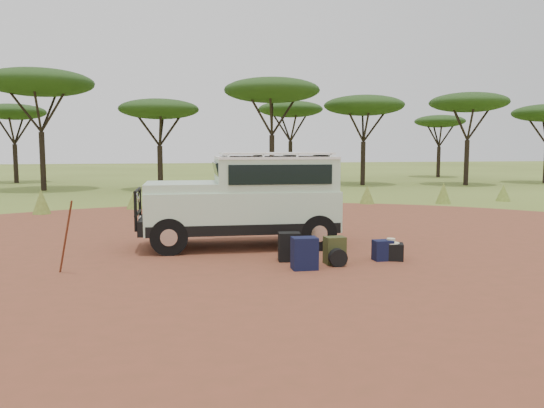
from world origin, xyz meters
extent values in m
plane|color=#5D6D27|center=(0.00, 0.00, 0.00)|extent=(140.00, 140.00, 0.00)
cylinder|color=brown|center=(0.00, 0.00, 0.00)|extent=(23.00, 23.00, 0.01)
cone|color=#5D6D27|center=(-6.00, 8.30, 0.42)|extent=(0.60, 0.60, 0.85)
cone|color=#5D6D27|center=(-3.00, 9.20, 0.35)|extent=(0.60, 0.60, 0.70)
cone|color=#5D6D27|center=(0.00, 8.80, 0.45)|extent=(0.60, 0.60, 0.90)
cone|color=#5D6D27|center=(3.00, 8.40, 0.40)|extent=(0.60, 0.60, 0.80)
cone|color=#5D6D27|center=(6.00, 9.10, 0.38)|extent=(0.60, 0.60, 0.75)
cone|color=#5D6D27|center=(9.00, 8.50, 0.42)|extent=(0.60, 0.60, 0.85)
cone|color=#5D6D27|center=(12.00, 8.90, 0.35)|extent=(0.60, 0.60, 0.70)
cylinder|color=black|center=(-8.00, 19.00, 1.53)|extent=(0.28, 0.28, 3.06)
ellipsoid|color=#173212|center=(-8.00, 19.00, 5.58)|extent=(5.50, 5.50, 1.38)
cylinder|color=black|center=(-2.00, 18.20, 1.17)|extent=(0.28, 0.28, 2.34)
ellipsoid|color=#173212|center=(-2.00, 18.20, 4.26)|extent=(4.20, 4.20, 1.05)
cylinder|color=black|center=(4.00, 17.80, 1.46)|extent=(0.28, 0.28, 2.93)
ellipsoid|color=#173212|center=(4.00, 17.80, 5.33)|extent=(5.20, 5.20, 1.30)
cylinder|color=black|center=(10.00, 19.50, 1.30)|extent=(0.28, 0.28, 2.61)
ellipsoid|color=#173212|center=(10.00, 19.50, 4.76)|extent=(4.80, 4.80, 1.20)
cylinder|color=black|center=(16.00, 18.00, 1.35)|extent=(0.28, 0.28, 2.70)
ellipsoid|color=#173212|center=(16.00, 18.00, 4.92)|extent=(4.60, 4.60, 1.15)
cylinder|color=black|center=(-11.00, 26.00, 1.24)|extent=(0.28, 0.28, 2.48)
ellipsoid|color=#173212|center=(-11.00, 26.00, 4.51)|extent=(4.00, 4.00, 1.00)
cylinder|color=black|center=(7.00, 25.50, 1.35)|extent=(0.28, 0.28, 2.70)
ellipsoid|color=#173212|center=(7.00, 25.50, 4.92)|extent=(4.50, 4.50, 1.12)
cylinder|color=black|center=(19.00, 26.50, 1.17)|extent=(0.28, 0.28, 2.34)
ellipsoid|color=#173212|center=(19.00, 26.50, 4.26)|extent=(3.80, 3.80, 0.95)
cube|color=silver|center=(-0.34, 1.02, 0.83)|extent=(4.27, 1.94, 0.88)
cube|color=black|center=(-0.34, 1.02, 0.50)|extent=(4.19, 1.97, 0.22)
cube|color=silver|center=(0.40, 0.98, 1.62)|extent=(2.68, 1.79, 0.70)
cube|color=white|center=(0.40, 0.98, 2.00)|extent=(2.68, 1.82, 0.06)
cube|color=white|center=(0.40, 0.98, 2.09)|extent=(2.47, 1.71, 0.05)
cube|color=silver|center=(-1.66, 1.09, 1.37)|extent=(1.63, 1.70, 0.19)
cube|color=black|center=(-0.87, 1.05, 1.66)|extent=(0.23, 1.42, 0.49)
cube|color=black|center=(0.36, 0.14, 1.66)|extent=(2.20, 0.15, 0.42)
cube|color=black|center=(0.45, 1.82, 1.66)|extent=(2.20, 0.15, 0.42)
cube|color=black|center=(1.72, 0.92, 1.62)|extent=(0.12, 1.38, 0.38)
cube|color=black|center=(-2.49, 1.14, 0.56)|extent=(0.22, 1.69, 0.32)
cylinder|color=black|center=(-2.60, 1.14, 1.30)|extent=(0.13, 1.21, 0.07)
cylinder|color=black|center=(-2.60, 1.14, 0.81)|extent=(0.13, 1.21, 0.07)
cylinder|color=silver|center=(-2.63, 0.88, 1.12)|extent=(0.08, 0.21, 0.20)
cylinder|color=silver|center=(-2.61, 1.40, 1.12)|extent=(0.08, 0.21, 0.20)
cube|color=white|center=(-2.56, 1.14, 0.67)|extent=(0.06, 0.39, 0.11)
cylinder|color=black|center=(-0.76, 1.86, 1.55)|extent=(0.08, 0.08, 0.77)
cylinder|color=black|center=(-1.96, 0.36, 0.39)|extent=(0.79, 0.30, 0.78)
cylinder|color=black|center=(-1.88, 1.85, 0.39)|extent=(0.79, 0.30, 0.78)
cylinder|color=black|center=(1.20, 0.19, 0.39)|extent=(0.79, 0.30, 0.78)
cylinder|color=black|center=(1.27, 1.69, 0.39)|extent=(0.79, 0.30, 0.78)
cylinder|color=brown|center=(-3.75, -1.00, 0.66)|extent=(0.35, 0.46, 1.33)
cube|color=black|center=(0.32, -0.73, 0.28)|extent=(0.45, 0.36, 0.57)
cube|color=#12143A|center=(0.42, -1.49, 0.30)|extent=(0.46, 0.34, 0.60)
cube|color=#383C1B|center=(1.11, -1.17, 0.26)|extent=(0.40, 0.30, 0.53)
cube|color=#12143A|center=(2.14, -1.07, 0.20)|extent=(0.37, 0.28, 0.41)
cube|color=black|center=(2.31, -1.07, 0.17)|extent=(0.57, 0.50, 0.34)
cylinder|color=black|center=(1.10, -1.31, 0.17)|extent=(0.35, 0.35, 0.34)
cylinder|color=beige|center=(2.31, -1.07, 0.35)|extent=(0.34, 0.34, 0.01)
cylinder|color=beige|center=(2.31, -1.07, 0.40)|extent=(0.17, 0.17, 0.08)
camera|label=1|loc=(-2.18, -10.65, 2.20)|focal=35.00mm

